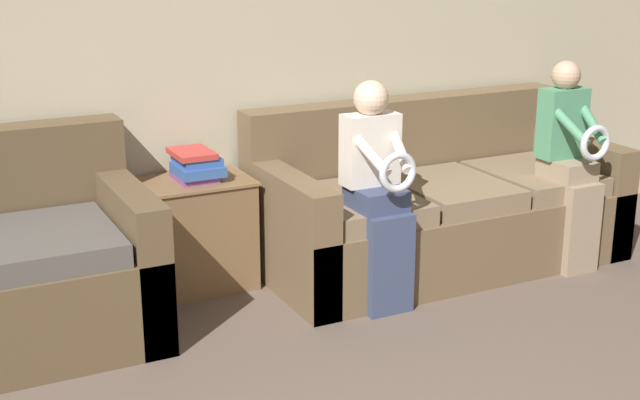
# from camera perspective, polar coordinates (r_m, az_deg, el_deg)

# --- Properties ---
(wall_back) EXTENTS (7.52, 0.06, 2.55)m
(wall_back) POSITION_cam_1_polar(r_m,az_deg,el_deg) (4.88, -9.00, 9.71)
(wall_back) COLOR #BCB293
(wall_back) RESTS_ON ground_plane
(couch_main) EXTENTS (2.09, 0.96, 0.92)m
(couch_main) POSITION_cam_1_polar(r_m,az_deg,el_deg) (5.22, 7.36, -0.52)
(couch_main) COLOR brown
(couch_main) RESTS_ON ground_plane
(child_left_seated) EXTENTS (0.29, 0.38, 1.16)m
(child_left_seated) POSITION_cam_1_polar(r_m,az_deg,el_deg) (4.48, 3.75, 0.93)
(child_left_seated) COLOR #384260
(child_left_seated) RESTS_ON ground_plane
(child_right_seated) EXTENTS (0.27, 0.37, 1.18)m
(child_right_seated) POSITION_cam_1_polar(r_m,az_deg,el_deg) (5.20, 15.73, 2.68)
(child_right_seated) COLOR gray
(child_right_seated) RESTS_ON ground_plane
(side_shelf) EXTENTS (0.57, 0.43, 0.60)m
(side_shelf) POSITION_cam_1_polar(r_m,az_deg,el_deg) (4.84, -7.81, -2.04)
(side_shelf) COLOR brown
(side_shelf) RESTS_ON ground_plane
(book_stack) EXTENTS (0.24, 0.30, 0.16)m
(book_stack) POSITION_cam_1_polar(r_m,az_deg,el_deg) (4.74, -7.95, 2.23)
(book_stack) COLOR #7A4284
(book_stack) RESTS_ON side_shelf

